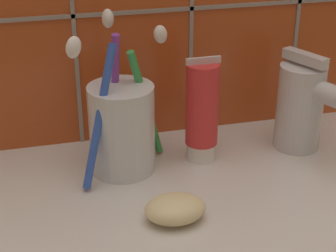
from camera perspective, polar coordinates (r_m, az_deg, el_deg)
sink_counter at (r=63.23cm, az=5.07°, el=-7.54°), size 58.19×33.38×2.00cm
toothbrush_cup at (r=64.71cm, az=-4.73°, el=0.06°), size 13.05×9.96×18.52cm
toothpaste_tube at (r=66.43cm, az=3.47°, el=1.58°), size 4.09×3.90×13.05cm
sink_faucet at (r=70.96cm, az=13.74°, el=2.13°), size 7.32×11.70×12.43cm
soap_bar at (r=57.56cm, az=0.73°, el=-8.40°), size 6.31×4.91×2.60cm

